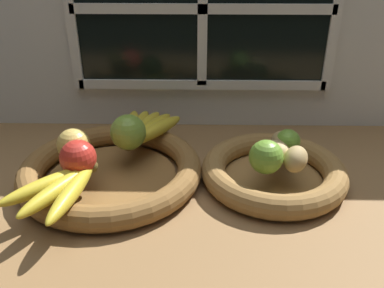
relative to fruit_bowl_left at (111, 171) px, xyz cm
name	(u,v)px	position (x,y,z in cm)	size (l,w,h in cm)	color
ground_plane	(201,187)	(19.24, 0.33, -3.85)	(140.00, 90.00, 3.00)	olive
back_wall	(202,20)	(19.24, 30.10, 25.53)	(140.00, 4.60, 55.00)	silver
fruit_bowl_left	(111,171)	(0.00, 0.00, 0.00)	(38.62, 38.62, 5.07)	brown
fruit_bowl_right	(274,173)	(34.43, 0.00, 0.01)	(30.53, 30.53, 5.07)	olive
apple_red_front	(78,158)	(-4.77, -5.30, 6.28)	(7.13, 7.13, 7.13)	red
apple_green_back	(128,132)	(3.32, 5.38, 6.62)	(7.79, 7.79, 7.79)	#7AA338
apple_golden_left	(74,144)	(-7.20, 0.49, 6.13)	(6.83, 6.83, 6.83)	#DBB756
banana_bunch_front	(60,188)	(-6.35, -12.72, 4.22)	(15.46, 19.82, 3.00)	gold
banana_bunch_back	(144,128)	(5.70, 12.23, 4.31)	(14.44, 19.21, 3.18)	gold
potato_large	(276,152)	(34.43, 0.00, 4.97)	(6.89, 4.66, 4.50)	tan
potato_back	(282,142)	(36.50, 4.55, 4.91)	(6.91, 4.61, 4.38)	tan
potato_small	(296,159)	(37.74, -3.31, 5.29)	(6.45, 4.61, 5.14)	tan
lime_near	(266,157)	(31.76, -4.01, 6.12)	(6.79, 6.79, 6.79)	#6B9E33
lime_far	(288,142)	(37.55, 4.01, 5.40)	(5.36, 5.36, 5.36)	#6B9E33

